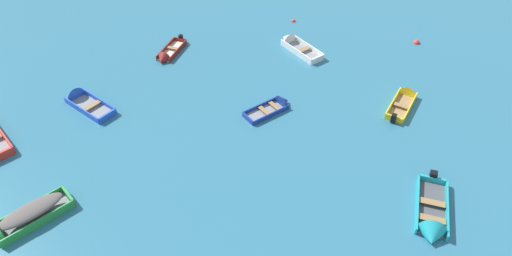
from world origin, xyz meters
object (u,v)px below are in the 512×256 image
at_px(rowboat_yellow_cluster_inner, 405,98).
at_px(rowboat_maroon_far_right, 167,55).
at_px(rowboat_green_midfield_right, 20,221).
at_px(rowboat_turquoise_outer_right, 432,223).
at_px(rowboat_deep_blue_far_left, 277,105).
at_px(rowboat_white_far_back, 294,44).
at_px(mooring_buoy_midfield, 416,43).
at_px(mooring_buoy_outer_edge, 293,21).
at_px(rowboat_blue_near_camera, 80,99).

height_order(rowboat_yellow_cluster_inner, rowboat_maroon_far_right, rowboat_yellow_cluster_inner).
distance_m(rowboat_green_midfield_right, rowboat_maroon_far_right, 14.65).
relative_size(rowboat_turquoise_outer_right, rowboat_maroon_far_right, 1.27).
bearing_deg(rowboat_yellow_cluster_inner, rowboat_maroon_far_right, 163.07).
xyz_separation_m(rowboat_deep_blue_far_left, rowboat_white_far_back, (1.30, 6.84, 0.06)).
bearing_deg(mooring_buoy_midfield, mooring_buoy_outer_edge, 160.50).
height_order(rowboat_deep_blue_far_left, rowboat_white_far_back, rowboat_white_far_back).
distance_m(rowboat_blue_near_camera, rowboat_deep_blue_far_left, 11.80).
height_order(rowboat_blue_near_camera, rowboat_maroon_far_right, rowboat_blue_near_camera).
bearing_deg(rowboat_blue_near_camera, rowboat_maroon_far_right, 48.27).
bearing_deg(rowboat_white_far_back, rowboat_maroon_far_right, -170.10).
distance_m(rowboat_maroon_far_right, mooring_buoy_outer_edge, 10.24).
height_order(rowboat_yellow_cluster_inner, rowboat_green_midfield_right, rowboat_green_midfield_right).
relative_size(rowboat_deep_blue_far_left, rowboat_maroon_far_right, 0.90).
distance_m(rowboat_turquoise_outer_right, rowboat_green_midfield_right, 18.42).
bearing_deg(rowboat_maroon_far_right, rowboat_yellow_cluster_inner, -16.93).
xyz_separation_m(rowboat_green_midfield_right, mooring_buoy_midfield, (21.77, 16.10, -0.35)).
xyz_separation_m(rowboat_blue_near_camera, rowboat_yellow_cluster_inner, (19.50, 0.36, -0.01)).
distance_m(rowboat_turquoise_outer_right, rowboat_deep_blue_far_left, 10.77).
height_order(rowboat_blue_near_camera, rowboat_yellow_cluster_inner, rowboat_blue_near_camera).
relative_size(rowboat_white_far_back, mooring_buoy_outer_edge, 10.53).
bearing_deg(rowboat_deep_blue_far_left, rowboat_maroon_far_right, 144.20).
bearing_deg(mooring_buoy_outer_edge, rowboat_maroon_far_right, -149.77).
height_order(rowboat_deep_blue_far_left, mooring_buoy_outer_edge, rowboat_deep_blue_far_left).
distance_m(rowboat_maroon_far_right, mooring_buoy_midfield, 17.61).
bearing_deg(rowboat_blue_near_camera, rowboat_green_midfield_right, -89.15).
height_order(rowboat_blue_near_camera, rowboat_deep_blue_far_left, rowboat_blue_near_camera).
bearing_deg(rowboat_white_far_back, rowboat_green_midfield_right, -129.87).
bearing_deg(rowboat_white_far_back, mooring_buoy_midfield, 3.77).
bearing_deg(rowboat_white_far_back, mooring_buoy_outer_edge, 87.39).
relative_size(rowboat_turquoise_outer_right, rowboat_deep_blue_far_left, 1.40).
relative_size(mooring_buoy_midfield, mooring_buoy_outer_edge, 1.37).
bearing_deg(rowboat_green_midfield_right, rowboat_blue_near_camera, 90.85).
relative_size(rowboat_turquoise_outer_right, rowboat_white_far_back, 1.16).
bearing_deg(mooring_buoy_outer_edge, rowboat_turquoise_outer_right, -74.36).
bearing_deg(rowboat_deep_blue_far_left, rowboat_white_far_back, 79.24).
relative_size(rowboat_blue_near_camera, rowboat_green_midfield_right, 1.02).
relative_size(rowboat_green_midfield_right, rowboat_maroon_far_right, 1.09).
bearing_deg(mooring_buoy_midfield, rowboat_deep_blue_far_left, -143.72).
bearing_deg(mooring_buoy_midfield, rowboat_white_far_back, -176.23).
relative_size(rowboat_turquoise_outer_right, mooring_buoy_outer_edge, 12.18).
xyz_separation_m(rowboat_blue_near_camera, mooring_buoy_midfield, (21.90, 7.05, -0.18)).
height_order(rowboat_turquoise_outer_right, rowboat_green_midfield_right, rowboat_turquoise_outer_right).
xyz_separation_m(rowboat_turquoise_outer_right, rowboat_maroon_far_right, (-14.13, 13.71, -0.03)).
distance_m(rowboat_turquoise_outer_right, rowboat_white_far_back, 16.17).
relative_size(rowboat_yellow_cluster_inner, rowboat_green_midfield_right, 0.94).
xyz_separation_m(rowboat_turquoise_outer_right, mooring_buoy_midfield, (3.36, 15.81, -0.19)).
relative_size(rowboat_blue_near_camera, mooring_buoy_outer_edge, 10.71).
height_order(rowboat_blue_near_camera, mooring_buoy_outer_edge, rowboat_blue_near_camera).
xyz_separation_m(rowboat_yellow_cluster_inner, mooring_buoy_outer_edge, (-6.23, 9.75, -0.17)).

